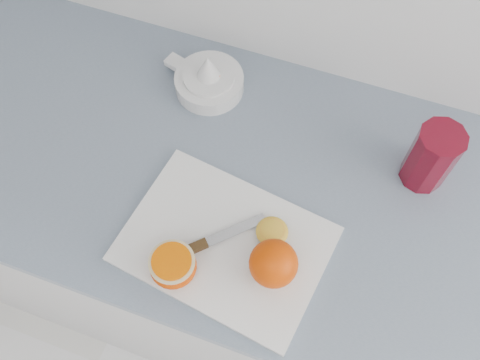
# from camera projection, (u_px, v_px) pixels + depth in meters

# --- Properties ---
(counter) EXTENTS (2.47, 0.64, 0.89)m
(counter) POSITION_uv_depth(u_px,v_px,m) (274.00, 262.00, 1.43)
(counter) COLOR silver
(counter) RESTS_ON ground
(cutting_board) EXTENTS (0.39, 0.31, 0.01)m
(cutting_board) POSITION_uv_depth(u_px,v_px,m) (225.00, 244.00, 0.98)
(cutting_board) COLOR white
(cutting_board) RESTS_ON counter
(whole_orange) EXTENTS (0.09, 0.09, 0.09)m
(whole_orange) POSITION_uv_depth(u_px,v_px,m) (274.00, 264.00, 0.91)
(whole_orange) COLOR #E76202
(whole_orange) RESTS_ON cutting_board
(half_orange) EXTENTS (0.08, 0.08, 0.05)m
(half_orange) POSITION_uv_depth(u_px,v_px,m) (173.00, 266.00, 0.93)
(half_orange) COLOR #E76202
(half_orange) RESTS_ON cutting_board
(squeezed_shell) EXTENTS (0.06, 0.06, 0.03)m
(squeezed_shell) POSITION_uv_depth(u_px,v_px,m) (272.00, 231.00, 0.97)
(squeezed_shell) COLOR gold
(squeezed_shell) RESTS_ON cutting_board
(paring_knife) EXTENTS (0.16, 0.16, 0.01)m
(paring_knife) POSITION_uv_depth(u_px,v_px,m) (193.00, 248.00, 0.96)
(paring_knife) COLOR #4A3218
(paring_knife) RESTS_ON cutting_board
(citrus_juicer) EXTENTS (0.19, 0.15, 0.10)m
(citrus_juicer) POSITION_uv_depth(u_px,v_px,m) (208.00, 80.00, 1.13)
(citrus_juicer) COLOR white
(citrus_juicer) RESTS_ON counter
(red_tumbler) EXTENTS (0.09, 0.09, 0.14)m
(red_tumbler) POSITION_uv_depth(u_px,v_px,m) (430.00, 159.00, 0.99)
(red_tumbler) COLOR maroon
(red_tumbler) RESTS_ON counter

